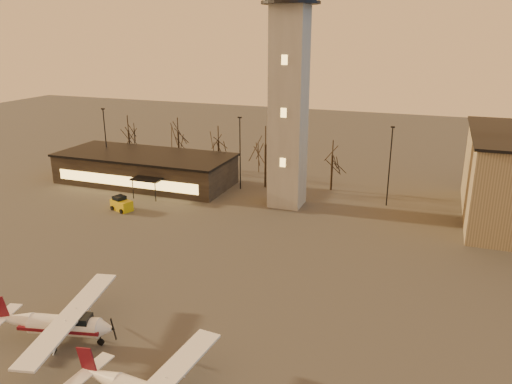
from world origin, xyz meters
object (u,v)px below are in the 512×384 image
control_tower (289,74)px  cessna_rear (67,328)px  terminal (146,168)px  service_cart (121,205)px

control_tower → cessna_rear: size_ratio=2.67×
terminal → cessna_rear: terminal is taller
terminal → cessna_rear: bearing=-65.7°
terminal → cessna_rear: 39.29m
control_tower → service_cart: 25.92m
control_tower → cessna_rear: control_tower is taller
terminal → service_cart: (3.49, -11.15, -1.49)m
service_cart → control_tower: bearing=45.8°
control_tower → service_cart: control_tower is taller
control_tower → terminal: 26.24m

